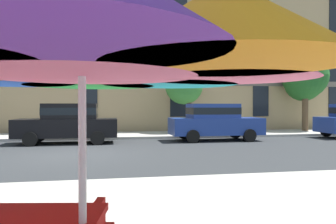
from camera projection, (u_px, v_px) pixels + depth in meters
ground_plane at (73, 155)px, 11.17m from camera, size 120.00×120.00×0.00m
sidewalk_far at (86, 136)px, 17.86m from camera, size 56.00×3.60×0.12m
apartment_building at (92, 26)px, 25.78m from camera, size 39.40×12.08×16.00m
sedan_black at (68, 122)px, 14.69m from camera, size 4.40×1.98×1.78m
sedan_blue at (214, 121)px, 15.92m from camera, size 4.40×1.98×1.78m
street_tree_middle at (184, 85)px, 19.36m from camera, size 2.25×2.25×4.03m
street_tree_right at (304, 78)px, 21.01m from camera, size 2.91×2.91×5.07m
patio_umbrella at (82, 44)px, 2.46m from camera, size 3.73×3.73×2.43m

